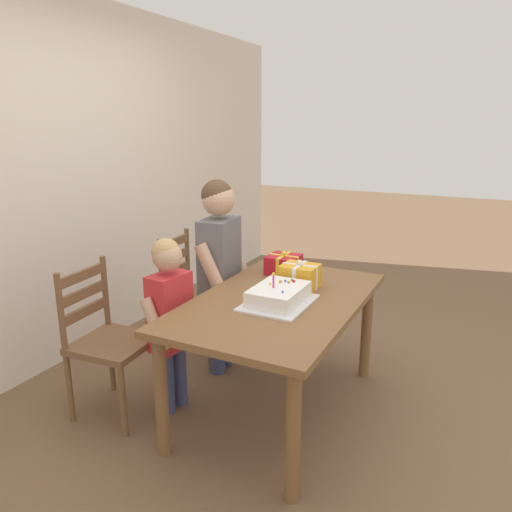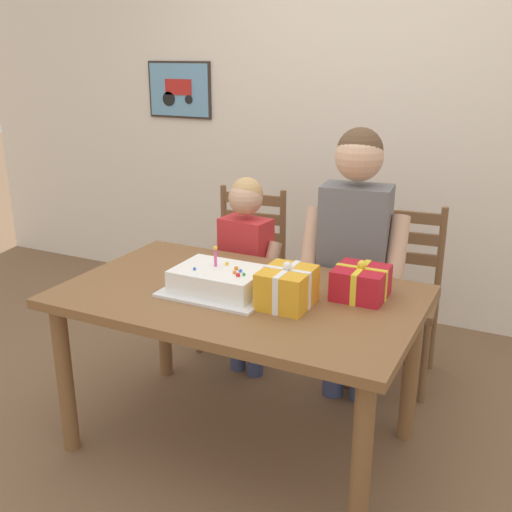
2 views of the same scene
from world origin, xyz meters
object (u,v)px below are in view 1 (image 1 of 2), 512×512
Objects in this scene: birthday_cake at (279,296)px; child_older at (220,258)px; chair_left at (108,340)px; chair_right at (193,293)px; gift_box_beside_cake at (300,277)px; dining_table at (279,314)px; gift_box_red_large at (284,264)px; child_younger at (170,309)px.

child_older reaches higher than birthday_cake.
chair_right is (0.91, -0.00, 0.00)m from chair_left.
chair_left is 0.68× the size of child_older.
dining_table is at bearing 170.99° from gift_box_beside_cake.
chair_left is (-0.38, 0.94, -0.31)m from birthday_cake.
dining_table is 0.68m from child_older.
chair_left is at bearing 156.59° from child_older.
birthday_cake is 2.09× the size of gift_box_red_large.
chair_right reaches higher than gift_box_red_large.
gift_box_beside_cake is 0.21× the size of child_younger.
chair_left is 1.00× the size of chair_right.
birthday_cake is (-0.08, -0.03, 0.14)m from dining_table.
birthday_cake reaches higher than gift_box_red_large.
chair_left is at bearing 119.56° from child_younger.
chair_left is at bearing 141.32° from gift_box_red_large.
dining_table is 0.16m from birthday_cake.
child_older reaches higher than child_younger.
gift_box_red_large is 0.94× the size of gift_box_beside_cake.
chair_left is at bearing 116.68° from dining_table.
gift_box_beside_cake is 1.22m from chair_left.
gift_box_beside_cake reaches higher than dining_table.
gift_box_beside_cake is at bearing -97.09° from child_older.
birthday_cake is at bearing -122.00° from child_older.
child_younger reaches higher than gift_box_red_large.
child_older is 0.60m from child_younger.
chair_left reaches higher than gift_box_beside_cake.
gift_box_red_large is at bearing -68.84° from child_older.
child_younger is (-0.73, 0.41, -0.13)m from gift_box_red_large.
chair_right reaches higher than dining_table.
child_older is (-0.14, -0.33, 0.36)m from chair_right.
child_older is at bearing 82.91° from gift_box_beside_cake.
birthday_cake is at bearing -72.41° from child_younger.
birthday_cake and chair_right have the same top height.
gift_box_red_large is 0.23× the size of chair_left.
child_younger is (-0.19, 0.61, -0.12)m from birthday_cake.
child_older is at bearing -23.41° from chair_left.
dining_table is at bearing -116.33° from chair_right.
chair_left is 0.91m from child_older.
dining_table is 0.64m from child_younger.
child_younger reaches higher than gift_box_beside_cake.
child_older is (-0.16, 0.41, 0.04)m from gift_box_red_large.
dining_table is 1.60× the size of chair_left.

